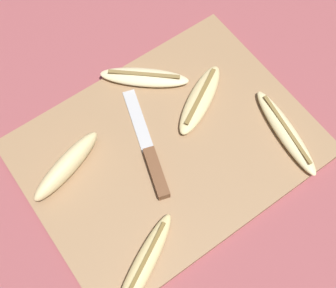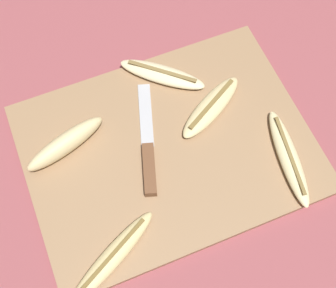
% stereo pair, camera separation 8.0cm
% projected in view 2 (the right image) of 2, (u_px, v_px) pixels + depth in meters
% --- Properties ---
extents(ground_plane, '(4.00, 4.00, 0.00)m').
position_uv_depth(ground_plane, '(168.00, 149.00, 0.82)').
color(ground_plane, '#93474C').
extents(cutting_board, '(0.49, 0.37, 0.01)m').
position_uv_depth(cutting_board, '(168.00, 148.00, 0.81)').
color(cutting_board, '#997551').
rests_on(cutting_board, ground_plane).
extents(knife, '(0.09, 0.21, 0.02)m').
position_uv_depth(knife, '(149.00, 158.00, 0.79)').
color(knife, brown).
rests_on(knife, cutting_board).
extents(banana_ripe_center, '(0.15, 0.08, 0.04)m').
position_uv_depth(banana_ripe_center, '(65.00, 144.00, 0.79)').
color(banana_ripe_center, beige).
rests_on(banana_ripe_center, cutting_board).
extents(banana_spotted_left, '(0.18, 0.11, 0.02)m').
position_uv_depth(banana_spotted_left, '(113.00, 257.00, 0.72)').
color(banana_spotted_left, '#DBC684').
rests_on(banana_spotted_left, cutting_board).
extents(banana_mellow_near, '(0.16, 0.11, 0.02)m').
position_uv_depth(banana_mellow_near, '(211.00, 107.00, 0.83)').
color(banana_mellow_near, beige).
rests_on(banana_mellow_near, cutting_board).
extents(banana_soft_right, '(0.06, 0.18, 0.02)m').
position_uv_depth(banana_soft_right, '(289.00, 157.00, 0.79)').
color(banana_soft_right, beige).
rests_on(banana_soft_right, cutting_board).
extents(banana_cream_curved, '(0.15, 0.14, 0.02)m').
position_uv_depth(banana_cream_curved, '(162.00, 74.00, 0.86)').
color(banana_cream_curved, beige).
rests_on(banana_cream_curved, cutting_board).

